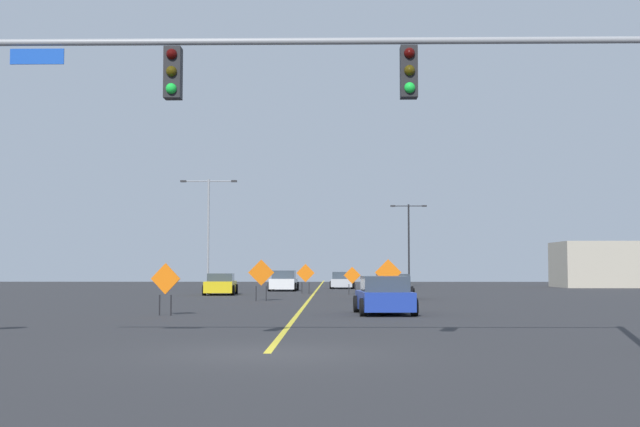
% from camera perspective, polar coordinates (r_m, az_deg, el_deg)
% --- Properties ---
extents(ground, '(173.70, 173.70, 0.00)m').
position_cam_1_polar(ground, '(16.86, -3.60, -9.46)').
color(ground, '#2D2D30').
extents(road_centre_stripe, '(0.16, 96.50, 0.01)m').
position_cam_1_polar(road_centre_stripe, '(65.01, -0.22, -5.20)').
color(road_centre_stripe, yellow).
rests_on(road_centre_stripe, ground).
extents(traffic_signal_assembly, '(14.40, 0.44, 6.62)m').
position_cam_1_polar(traffic_signal_assembly, '(17.11, 5.33, 7.87)').
color(traffic_signal_assembly, gray).
rests_on(traffic_signal_assembly, ground).
extents(street_lamp_mid_right, '(4.30, 0.24, 8.43)m').
position_cam_1_polar(street_lamp_mid_right, '(64.18, -7.58, -0.70)').
color(street_lamp_mid_right, gray).
rests_on(street_lamp_mid_right, ground).
extents(street_lamp_far_left, '(3.31, 0.24, 7.48)m').
position_cam_1_polar(street_lamp_far_left, '(76.81, 6.04, -1.63)').
color(street_lamp_far_left, black).
rests_on(street_lamp_far_left, ground).
extents(construction_sign_median_far, '(1.33, 0.24, 2.13)m').
position_cam_1_polar(construction_sign_median_far, '(43.35, -4.01, -4.15)').
color(construction_sign_median_far, orange).
rests_on(construction_sign_median_far, ground).
extents(construction_sign_right_lane, '(1.34, 0.18, 2.14)m').
position_cam_1_polar(construction_sign_right_lane, '(42.71, 4.65, -4.14)').
color(construction_sign_right_lane, orange).
rests_on(construction_sign_right_lane, ground).
extents(construction_sign_median_near, '(1.08, 0.22, 1.77)m').
position_cam_1_polar(construction_sign_median_near, '(53.86, 2.20, -4.32)').
color(construction_sign_median_near, orange).
rests_on(construction_sign_median_near, ground).
extents(construction_sign_left_lane, '(1.21, 0.07, 1.96)m').
position_cam_1_polar(construction_sign_left_lane, '(55.68, -0.99, -4.17)').
color(construction_sign_left_lane, orange).
rests_on(construction_sign_left_lane, ground).
extents(construction_sign_left_shoulder, '(1.10, 0.27, 1.86)m').
position_cam_1_polar(construction_sign_left_shoulder, '(30.60, -10.43, -4.60)').
color(construction_sign_left_shoulder, orange).
rests_on(construction_sign_left_shoulder, ground).
extents(car_black_passing, '(2.16, 3.97, 1.37)m').
position_cam_1_polar(car_black_passing, '(46.40, 4.94, -5.01)').
color(car_black_passing, black).
rests_on(car_black_passing, ground).
extents(car_white_mid, '(2.12, 4.08, 1.50)m').
position_cam_1_polar(car_white_mid, '(62.48, -2.47, -4.62)').
color(car_white_mid, white).
rests_on(car_white_mid, ground).
extents(car_yellow_near, '(2.14, 4.29, 1.35)m').
position_cam_1_polar(car_yellow_near, '(53.67, -6.75, -4.82)').
color(car_yellow_near, gold).
rests_on(car_yellow_near, ground).
extents(car_blue_far, '(2.21, 3.92, 1.40)m').
position_cam_1_polar(car_blue_far, '(30.93, 4.38, -5.65)').
color(car_blue_far, '#1E389E').
rests_on(car_blue_far, ground).
extents(car_silver_distant, '(2.10, 3.96, 1.37)m').
position_cam_1_polar(car_silver_distant, '(69.19, 1.53, -4.59)').
color(car_silver_distant, '#B7BABF').
rests_on(car_silver_distant, ground).
extents(roadside_building_east, '(6.90, 6.37, 3.98)m').
position_cam_1_polar(roadside_building_east, '(77.71, 18.26, -3.31)').
color(roadside_building_east, '#B2A893').
rests_on(roadside_building_east, ground).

